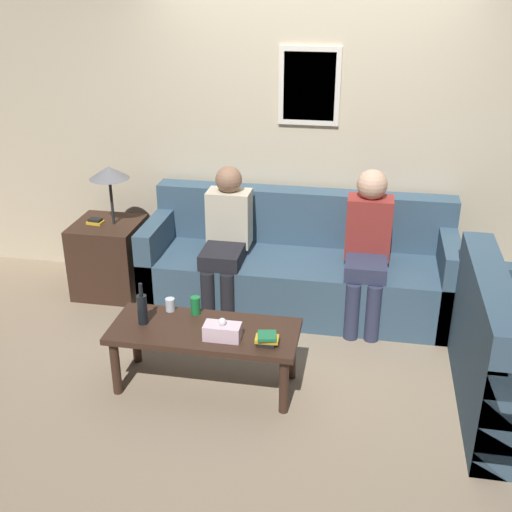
# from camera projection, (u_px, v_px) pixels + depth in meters

# --- Properties ---
(ground_plane) EXTENTS (16.00, 16.00, 0.00)m
(ground_plane) POSITION_uv_depth(u_px,v_px,m) (289.00, 334.00, 4.87)
(ground_plane) COLOR gray
(wall_back) EXTENTS (9.00, 0.08, 2.60)m
(wall_back) POSITION_uv_depth(u_px,v_px,m) (308.00, 136.00, 5.17)
(wall_back) COLOR beige
(wall_back) RESTS_ON ground_plane
(couch_main) EXTENTS (2.43, 0.82, 0.90)m
(couch_main) POSITION_uv_depth(u_px,v_px,m) (298.00, 269.00, 5.18)
(couch_main) COLOR #385166
(couch_main) RESTS_ON ground_plane
(coffee_table) EXTENTS (1.22, 0.50, 0.43)m
(coffee_table) POSITION_uv_depth(u_px,v_px,m) (204.00, 337.00, 4.13)
(coffee_table) COLOR #382319
(coffee_table) RESTS_ON ground_plane
(side_table_with_lamp) EXTENTS (0.54, 0.54, 1.11)m
(side_table_with_lamp) POSITION_uv_depth(u_px,v_px,m) (110.00, 253.00, 5.38)
(side_table_with_lamp) COLOR #382319
(side_table_with_lamp) RESTS_ON ground_plane
(wine_bottle) EXTENTS (0.07, 0.07, 0.29)m
(wine_bottle) POSITION_uv_depth(u_px,v_px,m) (142.00, 308.00, 4.13)
(wine_bottle) COLOR black
(wine_bottle) RESTS_ON coffee_table
(drinking_glass) EXTENTS (0.06, 0.06, 0.09)m
(drinking_glass) POSITION_uv_depth(u_px,v_px,m) (170.00, 305.00, 4.31)
(drinking_glass) COLOR silver
(drinking_glass) RESTS_ON coffee_table
(book_stack) EXTENTS (0.15, 0.13, 0.07)m
(book_stack) POSITION_uv_depth(u_px,v_px,m) (267.00, 339.00, 3.92)
(book_stack) COLOR black
(book_stack) RESTS_ON coffee_table
(soda_can) EXTENTS (0.07, 0.07, 0.12)m
(soda_can) POSITION_uv_depth(u_px,v_px,m) (196.00, 305.00, 4.27)
(soda_can) COLOR #197A38
(soda_can) RESTS_ON coffee_table
(tissue_box) EXTENTS (0.23, 0.12, 0.15)m
(tissue_box) POSITION_uv_depth(u_px,v_px,m) (222.00, 331.00, 3.98)
(tissue_box) COLOR silver
(tissue_box) RESTS_ON coffee_table
(person_left) EXTENTS (0.34, 0.61, 1.15)m
(person_left) POSITION_uv_depth(u_px,v_px,m) (226.00, 235.00, 5.02)
(person_left) COLOR black
(person_left) RESTS_ON ground_plane
(person_right) EXTENTS (0.34, 0.57, 1.19)m
(person_right) POSITION_uv_depth(u_px,v_px,m) (368.00, 242.00, 4.81)
(person_right) COLOR #2D334C
(person_right) RESTS_ON ground_plane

